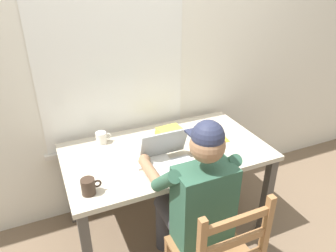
{
  "coord_description": "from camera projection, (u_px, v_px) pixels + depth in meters",
  "views": [
    {
      "loc": [
        -0.78,
        -1.8,
        1.92
      ],
      "look_at": [
        -0.01,
        -0.05,
        0.94
      ],
      "focal_mm": 33.87,
      "sensor_mm": 36.0,
      "label": 1
    }
  ],
  "objects": [
    {
      "name": "back_wall",
      "position": [
        140.0,
        56.0,
        2.43
      ],
      "size": [
        6.0,
        0.08,
        2.6
      ],
      "color": "silver",
      "rests_on": "ground"
    },
    {
      "name": "ground_plane",
      "position": [
        166.0,
        224.0,
        2.62
      ],
      "size": [
        8.0,
        8.0,
        0.0
      ],
      "primitive_type": "plane",
      "color": "brown"
    },
    {
      "name": "landscape_photo_print",
      "position": [
        220.0,
        140.0,
        2.42
      ],
      "size": [
        0.14,
        0.11,
        0.0
      ],
      "primitive_type": "cube",
      "rotation": [
        0.0,
        0.0,
        -0.14
      ],
      "color": "gold",
      "rests_on": "desk"
    },
    {
      "name": "desk",
      "position": [
        166.0,
        160.0,
        2.33
      ],
      "size": [
        1.46,
        0.83,
        0.72
      ],
      "color": "#BCB29E",
      "rests_on": "ground"
    },
    {
      "name": "coffee_mug_dark",
      "position": [
        89.0,
        186.0,
        1.84
      ],
      "size": [
        0.12,
        0.08,
        0.1
      ],
      "color": "#38281E",
      "rests_on": "desk"
    },
    {
      "name": "seated_person",
      "position": [
        195.0,
        197.0,
        1.91
      ],
      "size": [
        0.5,
        0.6,
        1.23
      ],
      "color": "#2D5642",
      "rests_on": "ground"
    },
    {
      "name": "computer_mouse",
      "position": [
        208.0,
        158.0,
        2.17
      ],
      "size": [
        0.06,
        0.1,
        0.03
      ],
      "primitive_type": "ellipsoid",
      "color": "#ADAFB2",
      "rests_on": "desk"
    },
    {
      "name": "laptop",
      "position": [
        170.0,
        159.0,
        2.09
      ],
      "size": [
        0.33,
        0.31,
        0.22
      ],
      "color": "#ADAFB2",
      "rests_on": "desk"
    },
    {
      "name": "paper_pile_near_laptop",
      "position": [
        152.0,
        160.0,
        2.16
      ],
      "size": [
        0.24,
        0.17,
        0.02
      ],
      "primitive_type": "cube",
      "rotation": [
        0.0,
        0.0,
        -0.07
      ],
      "color": "white",
      "rests_on": "desk"
    },
    {
      "name": "coffee_mug_white",
      "position": [
        102.0,
        138.0,
        2.36
      ],
      "size": [
        0.12,
        0.08,
        0.09
      ],
      "color": "silver",
      "rests_on": "desk"
    },
    {
      "name": "book_stack_main",
      "position": [
        169.0,
        132.0,
        2.48
      ],
      "size": [
        0.2,
        0.15,
        0.06
      ],
      "color": "gold",
      "rests_on": "desk"
    }
  ]
}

